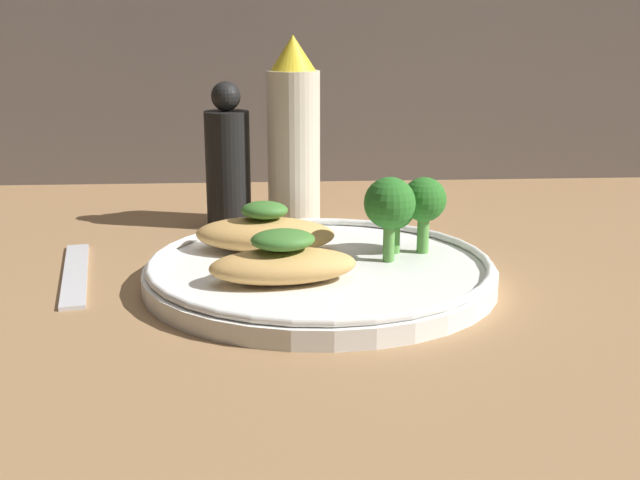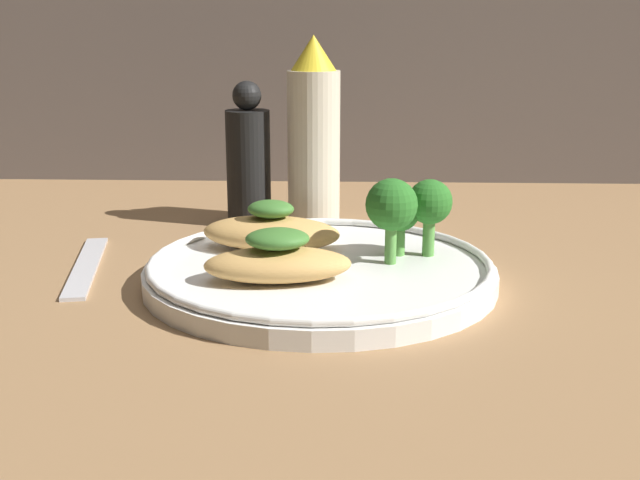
% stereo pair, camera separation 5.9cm
% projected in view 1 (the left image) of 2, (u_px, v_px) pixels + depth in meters
% --- Properties ---
extents(ground_plane, '(1.80, 1.80, 0.01)m').
position_uv_depth(ground_plane, '(320.00, 290.00, 0.61)').
color(ground_plane, '#936D47').
extents(plate, '(0.26, 0.26, 0.02)m').
position_uv_depth(plate, '(320.00, 271.00, 0.60)').
color(plate, white).
rests_on(plate, ground_plane).
extents(grilled_meat_front, '(0.11, 0.06, 0.04)m').
position_uv_depth(grilled_meat_front, '(283.00, 262.00, 0.56)').
color(grilled_meat_front, tan).
rests_on(grilled_meat_front, plate).
extents(grilled_meat_middle, '(0.12, 0.07, 0.04)m').
position_uv_depth(grilled_meat_middle, '(265.00, 232.00, 0.64)').
color(grilled_meat_middle, tan).
rests_on(grilled_meat_middle, plate).
extents(broccoli_bunch, '(0.07, 0.06, 0.07)m').
position_uv_depth(broccoli_bunch, '(402.00, 205.00, 0.61)').
color(broccoli_bunch, '#569942').
rests_on(broccoli_bunch, plate).
extents(sauce_bottle, '(0.05, 0.05, 0.18)m').
position_uv_depth(sauce_bottle, '(294.00, 137.00, 0.76)').
color(sauce_bottle, beige).
rests_on(sauce_bottle, ground_plane).
extents(pepper_grinder, '(0.04, 0.04, 0.14)m').
position_uv_depth(pepper_grinder, '(228.00, 163.00, 0.76)').
color(pepper_grinder, black).
rests_on(pepper_grinder, ground_plane).
extents(fork, '(0.05, 0.16, 0.01)m').
position_uv_depth(fork, '(75.00, 272.00, 0.62)').
color(fork, silver).
rests_on(fork, ground_plane).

